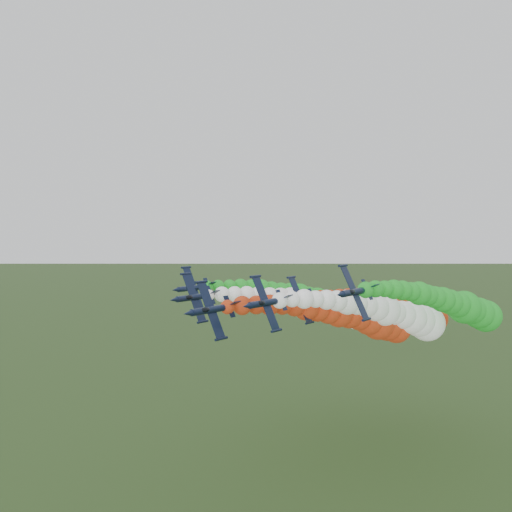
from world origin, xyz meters
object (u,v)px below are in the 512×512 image
object	(u,v)px
jet_lead	(359,319)
jet_trail	(405,310)
jet_inner_right	(398,315)
jet_inner_left	(332,309)
jet_outer_left	(318,301)
jet_outer_right	(460,307)

from	to	relation	value
jet_lead	jet_trail	xyz separation A→B (m)	(0.42, 26.25, -0.91)
jet_trail	jet_inner_right	bearing A→B (deg)	-73.46
jet_inner_left	jet_outer_left	distance (m)	12.86
jet_inner_left	jet_outer_right	size ratio (longest dim) A/B	1.00
jet_lead	jet_outer_right	size ratio (longest dim) A/B	0.99
jet_inner_left	jet_outer_left	bearing A→B (deg)	138.41
jet_inner_right	jet_lead	bearing A→B (deg)	-115.40
jet_inner_right	jet_outer_right	world-z (taller)	jet_outer_right
jet_lead	jet_inner_right	xyz separation A→B (m)	(5.06, 10.65, 0.14)
jet_lead	jet_inner_left	size ratio (longest dim) A/B	1.00
jet_lead	jet_inner_left	world-z (taller)	jet_inner_left
jet_lead	jet_inner_right	distance (m)	11.79
jet_inner_left	jet_outer_right	bearing A→B (deg)	19.36
jet_inner_right	jet_trail	size ratio (longest dim) A/B	1.01
jet_inner_right	jet_trail	world-z (taller)	jet_inner_right
jet_outer_left	jet_outer_right	xyz separation A→B (m)	(39.24, 1.89, 1.56)
jet_inner_right	jet_outer_right	bearing A→B (deg)	36.54
jet_inner_left	jet_outer_left	size ratio (longest dim) A/B	1.00
jet_lead	jet_inner_left	distance (m)	15.59
jet_outer_left	jet_inner_right	bearing A→B (deg)	-14.20
jet_inner_left	jet_outer_right	world-z (taller)	jet_outer_right
jet_outer_right	jet_lead	bearing A→B (deg)	-131.05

